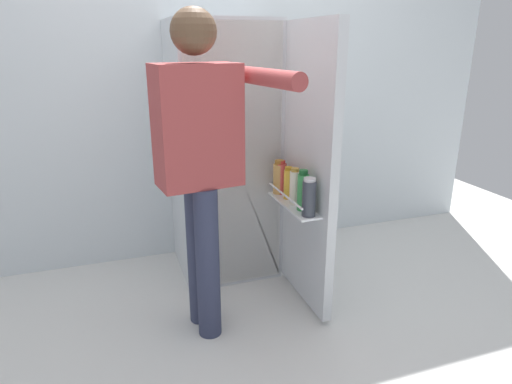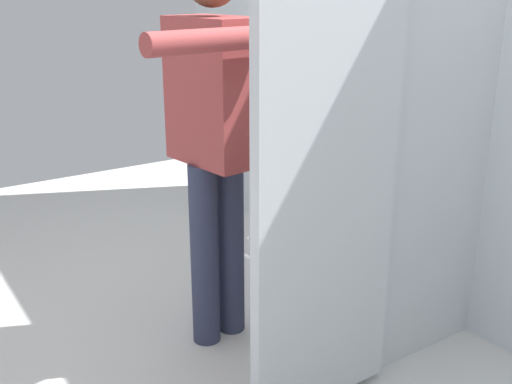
% 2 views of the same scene
% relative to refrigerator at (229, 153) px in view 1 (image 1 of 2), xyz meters
% --- Properties ---
extents(ground_plane, '(6.04, 6.04, 0.00)m').
position_rel_refrigerator_xyz_m(ground_plane, '(-0.03, -0.49, -0.80)').
color(ground_plane, silver).
extents(kitchen_wall, '(4.40, 0.10, 2.51)m').
position_rel_refrigerator_xyz_m(kitchen_wall, '(-0.03, 0.40, 0.45)').
color(kitchen_wall, silver).
rests_on(kitchen_wall, ground_plane).
extents(refrigerator, '(0.66, 1.18, 1.60)m').
position_rel_refrigerator_xyz_m(refrigerator, '(0.00, 0.00, 0.00)').
color(refrigerator, silver).
rests_on(refrigerator, ground_plane).
extents(person, '(0.58, 0.66, 1.62)m').
position_rel_refrigerator_xyz_m(person, '(-0.31, -0.61, 0.16)').
color(person, '#2D334C').
rests_on(person, ground_plane).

